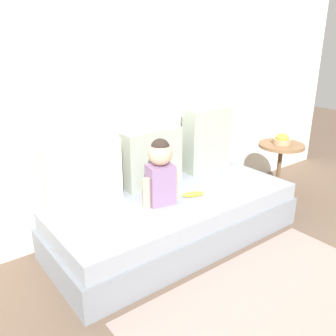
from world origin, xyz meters
TOP-DOWN VIEW (x-y plane):
  - ground_plane at (0.00, 0.00)m, footprint 12.00×12.00m
  - back_wall at (0.00, 0.54)m, footprint 5.13×0.10m
  - couch at (0.00, 0.00)m, footprint 1.93×0.82m
  - throw_pillow_left at (-0.60, 0.31)m, footprint 0.56×0.16m
  - throw_pillow_center at (0.00, 0.31)m, footprint 0.49×0.16m
  - throw_pillow_right at (0.60, 0.31)m, footprint 0.45×0.16m
  - toddler at (-0.15, -0.01)m, footprint 0.30×0.17m
  - banana at (0.11, -0.07)m, footprint 0.17×0.11m
  - side_table at (1.28, 0.01)m, footprint 0.42×0.42m
  - fruit_bowl at (1.28, 0.01)m, footprint 0.16×0.16m
  - floor_rug at (0.00, -0.96)m, footprint 1.74×1.00m

SIDE VIEW (x-z plane):
  - ground_plane at x=0.00m, z-range 0.00..0.00m
  - floor_rug at x=0.00m, z-range 0.00..0.01m
  - couch at x=0.00m, z-range 0.00..0.36m
  - banana at x=0.11m, z-range 0.37..0.41m
  - side_table at x=1.28m, z-range 0.15..0.70m
  - fruit_bowl at x=1.28m, z-range 0.54..0.64m
  - throw_pillow_center at x=0.00m, z-range 0.37..0.82m
  - throw_pillow_left at x=-0.60m, z-range 0.37..0.82m
  - toddler at x=-0.15m, z-range 0.38..0.86m
  - throw_pillow_right at x=0.60m, z-range 0.37..0.92m
  - back_wall at x=0.00m, z-range 0.00..2.33m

